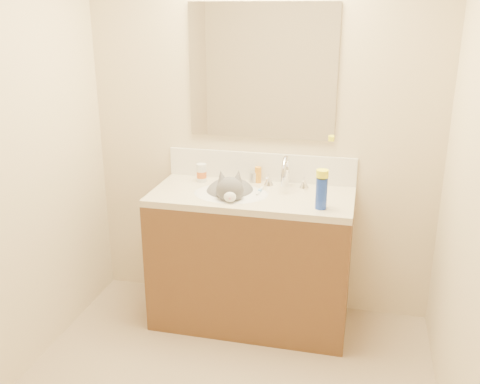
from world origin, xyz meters
The scene contains 16 objects.
room_shell centered at (0.00, 0.00, 1.49)m, with size 2.24×2.54×2.52m.
vanity_cabinet centered at (0.00, 0.97, 0.41)m, with size 1.20×0.55×0.82m, color brown.
counter_slab centered at (0.00, 0.97, 0.84)m, with size 1.20×0.55×0.04m, color beige.
basin centered at (-0.12, 0.94, 0.79)m, with size 0.45×0.36×0.14m, color white.
faucet centered at (0.18, 1.11, 0.95)m, with size 0.28×0.20×0.21m.
cat centered at (-0.13, 0.98, 0.84)m, with size 0.41×0.46×0.33m.
backsplash centered at (0.00, 1.24, 0.95)m, with size 1.20×0.02×0.18m, color silver.
mirror centered at (0.00, 1.24, 1.54)m, with size 0.90×0.02×0.80m, color white.
pill_bottle centered at (-0.36, 1.13, 0.92)m, with size 0.06×0.06×0.11m, color silver.
pill_label centered at (-0.36, 1.13, 0.91)m, with size 0.06×0.06×0.04m, color #CE6022.
silver_jar centered at (-0.04, 1.19, 0.89)m, with size 0.06×0.06×0.06m, color #B7B7BC.
amber_bottle centered at (-0.01, 1.19, 0.91)m, with size 0.04×0.04×0.10m, color orange.
toothbrush centered at (0.04, 1.01, 0.87)m, with size 0.02×0.14×0.01m, color silver.
toothbrush_head centered at (0.04, 1.01, 0.87)m, with size 0.02×0.03×0.02m, color #72AEF2.
spray_can centered at (0.42, 0.82, 0.95)m, with size 0.06×0.06×0.17m, color #1938B5.
spray_cap centered at (0.42, 0.82, 1.06)m, with size 0.07×0.07×0.04m, color #FFFB1A.
Camera 1 is at (0.62, -1.96, 1.90)m, focal length 40.00 mm.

